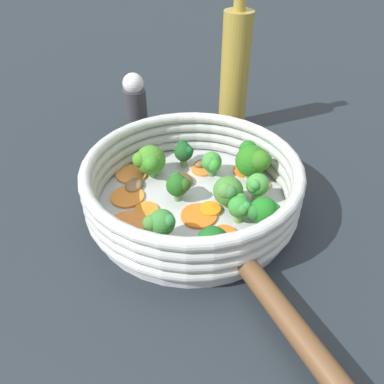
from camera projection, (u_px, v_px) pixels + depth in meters
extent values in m
plane|color=#1F262B|center=(192.00, 209.00, 0.53)|extent=(4.00, 4.00, 0.00)
cylinder|color=#B2B5B7|center=(192.00, 205.00, 0.52)|extent=(0.27, 0.27, 0.02)
torus|color=#B5B9B6|center=(192.00, 196.00, 0.51)|extent=(0.29, 0.29, 0.02)
torus|color=#B5B9B6|center=(192.00, 187.00, 0.50)|extent=(0.29, 0.29, 0.02)
torus|color=#B5B9B6|center=(192.00, 177.00, 0.49)|extent=(0.29, 0.29, 0.02)
torus|color=#B5B9B6|center=(192.00, 167.00, 0.48)|extent=(0.29, 0.29, 0.02)
cylinder|color=brown|center=(300.00, 335.00, 0.35)|extent=(0.16, 0.14, 0.02)
sphere|color=#B4B9BC|center=(208.00, 272.00, 0.41)|extent=(0.01, 0.01, 0.01)
sphere|color=#B3BAB6|center=(268.00, 249.00, 0.44)|extent=(0.01, 0.01, 0.01)
cylinder|color=#F09938|center=(260.00, 185.00, 0.54)|extent=(0.04, 0.04, 0.00)
cylinder|color=orange|center=(127.00, 197.00, 0.52)|extent=(0.06, 0.06, 0.00)
cylinder|color=orange|center=(203.00, 169.00, 0.57)|extent=(0.05, 0.05, 0.00)
cylinder|color=orange|center=(146.00, 210.00, 0.50)|extent=(0.04, 0.04, 0.00)
cylinder|color=orange|center=(224.00, 235.00, 0.46)|extent=(0.03, 0.03, 0.01)
cylinder|color=orange|center=(210.00, 209.00, 0.50)|extent=(0.04, 0.04, 0.01)
cylinder|color=orange|center=(199.00, 216.00, 0.49)|extent=(0.06, 0.06, 0.00)
cylinder|color=orange|center=(128.00, 224.00, 0.48)|extent=(0.07, 0.07, 0.01)
cylinder|color=orange|center=(131.00, 174.00, 0.56)|extent=(0.07, 0.07, 0.00)
cylinder|color=orange|center=(243.00, 171.00, 0.57)|extent=(0.04, 0.04, 0.00)
cylinder|color=#739459|center=(184.00, 161.00, 0.58)|extent=(0.01, 0.01, 0.02)
sphere|color=#16481B|center=(184.00, 152.00, 0.57)|extent=(0.03, 0.03, 0.03)
sphere|color=#15471E|center=(183.00, 146.00, 0.57)|extent=(0.02, 0.02, 0.02)
sphere|color=#105023|center=(189.00, 151.00, 0.56)|extent=(0.01, 0.01, 0.01)
sphere|color=#17451A|center=(182.00, 145.00, 0.57)|extent=(0.01, 0.01, 0.01)
cylinder|color=#84B66E|center=(250.00, 173.00, 0.55)|extent=(0.01, 0.01, 0.02)
sphere|color=#246918|center=(251.00, 161.00, 0.54)|extent=(0.05, 0.05, 0.05)
sphere|color=#2E6819|center=(260.00, 161.00, 0.52)|extent=(0.03, 0.03, 0.03)
sphere|color=#1E641B|center=(248.00, 150.00, 0.55)|extent=(0.03, 0.03, 0.03)
cylinder|color=#789F4F|center=(238.00, 216.00, 0.48)|extent=(0.01, 0.01, 0.02)
sphere|color=#2E822F|center=(239.00, 207.00, 0.47)|extent=(0.03, 0.03, 0.03)
sphere|color=#2E792D|center=(243.00, 210.00, 0.46)|extent=(0.01, 0.01, 0.01)
sphere|color=#298535|center=(246.00, 207.00, 0.46)|extent=(0.01, 0.01, 0.01)
sphere|color=#2F8227|center=(240.00, 200.00, 0.48)|extent=(0.02, 0.02, 0.02)
cylinder|color=#5D8645|center=(213.00, 171.00, 0.56)|extent=(0.02, 0.02, 0.01)
sphere|color=#388530|center=(213.00, 162.00, 0.55)|extent=(0.03, 0.03, 0.03)
sphere|color=#388336|center=(207.00, 162.00, 0.55)|extent=(0.02, 0.02, 0.02)
sphere|color=#31892E|center=(214.00, 165.00, 0.54)|extent=(0.02, 0.02, 0.02)
sphere|color=#368135|center=(208.00, 163.00, 0.54)|extent=(0.01, 0.01, 0.01)
cylinder|color=#8BB267|center=(152.00, 171.00, 0.56)|extent=(0.01, 0.01, 0.02)
sphere|color=#3E7D24|center=(151.00, 160.00, 0.55)|extent=(0.04, 0.04, 0.04)
sphere|color=#417E20|center=(140.00, 160.00, 0.54)|extent=(0.02, 0.02, 0.02)
sphere|color=#357C23|center=(152.00, 164.00, 0.53)|extent=(0.02, 0.02, 0.02)
cylinder|color=#76A056|center=(161.00, 234.00, 0.45)|extent=(0.01, 0.01, 0.02)
sphere|color=#337831|center=(160.00, 222.00, 0.44)|extent=(0.03, 0.03, 0.03)
sphere|color=#2E7B3B|center=(169.00, 221.00, 0.43)|extent=(0.02, 0.02, 0.02)
sphere|color=#3D7A2E|center=(151.00, 223.00, 0.44)|extent=(0.02, 0.02, 0.02)
cylinder|color=#668450|center=(212.00, 254.00, 0.43)|extent=(0.01, 0.01, 0.01)
sphere|color=#185A1E|center=(213.00, 243.00, 0.42)|extent=(0.04, 0.04, 0.04)
sphere|color=#1B5819|center=(205.00, 248.00, 0.41)|extent=(0.02, 0.02, 0.02)
sphere|color=#205F27|center=(212.00, 248.00, 0.41)|extent=(0.02, 0.02, 0.02)
cylinder|color=#8EAD6B|center=(256.00, 195.00, 0.51)|extent=(0.01, 0.01, 0.02)
sphere|color=#3E8836|center=(258.00, 185.00, 0.50)|extent=(0.03, 0.03, 0.03)
sphere|color=#3D902E|center=(253.00, 187.00, 0.49)|extent=(0.02, 0.02, 0.02)
sphere|color=#388538|center=(255.00, 185.00, 0.49)|extent=(0.02, 0.02, 0.02)
cylinder|color=#608E4F|center=(177.00, 195.00, 0.51)|extent=(0.01, 0.01, 0.02)
sphere|color=#1F571A|center=(177.00, 185.00, 0.50)|extent=(0.03, 0.03, 0.03)
sphere|color=#215D22|center=(177.00, 177.00, 0.51)|extent=(0.02, 0.02, 0.02)
sphere|color=#294E19|center=(185.00, 185.00, 0.50)|extent=(0.02, 0.02, 0.02)
cylinder|color=#8BA55D|center=(227.00, 201.00, 0.51)|extent=(0.01, 0.01, 0.01)
sphere|color=#3C782E|center=(228.00, 191.00, 0.49)|extent=(0.04, 0.04, 0.04)
sphere|color=#397738|center=(229.00, 193.00, 0.48)|extent=(0.02, 0.02, 0.02)
sphere|color=#447E37|center=(224.00, 192.00, 0.48)|extent=(0.02, 0.02, 0.02)
cylinder|color=#61954B|center=(262.00, 220.00, 0.48)|extent=(0.01, 0.01, 0.01)
sphere|color=#1A6A1C|center=(264.00, 211.00, 0.47)|extent=(0.04, 0.04, 0.04)
sphere|color=#1C6E26|center=(274.00, 209.00, 0.47)|extent=(0.02, 0.02, 0.02)
sphere|color=#216225|center=(255.00, 212.00, 0.46)|extent=(0.02, 0.02, 0.02)
ellipsoid|color=brown|center=(183.00, 179.00, 0.55)|extent=(0.04, 0.04, 0.01)
ellipsoid|color=brown|center=(201.00, 164.00, 0.58)|extent=(0.03, 0.03, 0.01)
ellipsoid|color=olive|center=(134.00, 185.00, 0.54)|extent=(0.03, 0.04, 0.01)
cylinder|color=#333338|center=(136.00, 111.00, 0.68)|extent=(0.04, 0.04, 0.08)
sphere|color=silver|center=(133.00, 84.00, 0.64)|extent=(0.04, 0.04, 0.04)
cylinder|color=olive|center=(235.00, 75.00, 0.65)|extent=(0.05, 0.05, 0.21)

